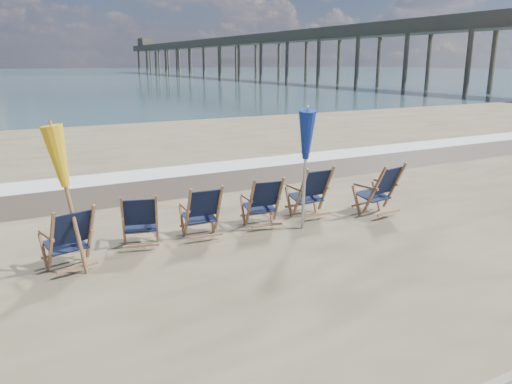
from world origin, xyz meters
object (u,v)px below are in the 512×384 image
beach_chair_0 (91,235)px  beach_chair_3 (279,201)px  beach_chair_4 (326,190)px  beach_chair_5 (394,188)px  beach_chair_1 (157,220)px  beach_chair_2 (219,210)px  fishing_pier (253,51)px  umbrella_blue (305,139)px  umbrella_yellow (67,164)px

beach_chair_0 → beach_chair_3: 3.40m
beach_chair_4 → beach_chair_5: bearing=158.7°
beach_chair_1 → beach_chair_4: size_ratio=0.89×
beach_chair_1 → beach_chair_2: 1.09m
beach_chair_1 → fishing_pier: (39.50, 71.19, 4.18)m
beach_chair_3 → beach_chair_5: (2.44, -0.40, 0.05)m
beach_chair_1 → beach_chair_4: bearing=-163.2°
beach_chair_0 → beach_chair_2: size_ratio=1.03×
beach_chair_1 → beach_chair_4: 3.45m
beach_chair_4 → beach_chair_5: size_ratio=0.98×
beach_chair_0 → beach_chair_2: bearing=174.8°
beach_chair_3 → umbrella_blue: (0.25, -0.46, 1.19)m
beach_chair_4 → beach_chair_5: beach_chair_5 is taller
beach_chair_2 → fishing_pier: bearing=-114.6°
beach_chair_4 → fishing_pier: fishing_pier is taller
beach_chair_1 → beach_chair_2: beach_chair_2 is taller
beach_chair_0 → beach_chair_1: beach_chair_0 is taller
beach_chair_0 → beach_chair_4: beach_chair_4 is taller
beach_chair_0 → beach_chair_1: (1.10, 0.31, -0.03)m
beach_chair_2 → beach_chair_5: 3.66m
beach_chair_2 → beach_chair_3: (1.20, 0.01, 0.00)m
umbrella_yellow → fishing_pier: fishing_pier is taller
beach_chair_1 → beach_chair_5: 4.75m
beach_chair_1 → beach_chair_4: beach_chair_4 is taller
beach_chair_2 → beach_chair_3: bearing=-175.9°
beach_chair_4 → beach_chair_5: (1.29, -0.51, 0.01)m
beach_chair_2 → beach_chair_4: size_ratio=0.92×
fishing_pier → umbrella_yellow: bearing=-119.7°
beach_chair_3 → umbrella_yellow: bearing=13.2°
beach_chair_2 → umbrella_blue: 1.93m
umbrella_yellow → beach_chair_4: bearing=6.6°
umbrella_yellow → fishing_pier: 82.53m
beach_chair_3 → umbrella_yellow: size_ratio=0.46×
umbrella_yellow → umbrella_blue: (3.89, -0.02, 0.07)m
beach_chair_5 → beach_chair_1: bearing=-14.3°
beach_chair_2 → umbrella_yellow: umbrella_yellow is taller
beach_chair_1 → beach_chair_3: beach_chair_3 is taller
beach_chair_5 → umbrella_yellow: bearing=-8.9°
beach_chair_3 → fishing_pier: size_ratio=0.01×
beach_chair_2 → beach_chair_3: 1.20m
beach_chair_2 → beach_chair_5: beach_chair_5 is taller
beach_chair_5 → umbrella_yellow: umbrella_yellow is taller
beach_chair_3 → beach_chair_5: 2.47m
beach_chair_4 → umbrella_blue: (-0.90, -0.57, 1.15)m
beach_chair_3 → umbrella_blue: 1.30m
beach_chair_0 → beach_chair_2: 2.21m
beach_chair_0 → umbrella_yellow: bearing=17.3°
beach_chair_5 → umbrella_blue: bearing=-7.8°
beach_chair_2 → beach_chair_5: size_ratio=0.90×
beach_chair_5 → fishing_pier: fishing_pier is taller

